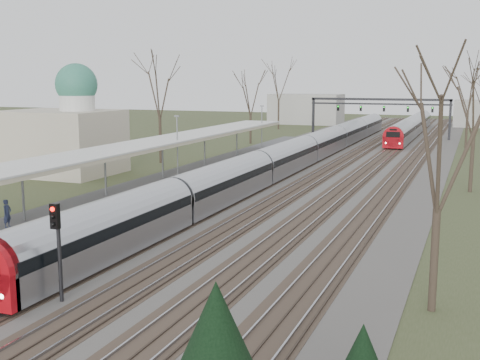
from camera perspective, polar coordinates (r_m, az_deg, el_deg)
The scene contains 12 objects.
track_bed at distance 65.18m, azimuth 8.98°, elevation 1.65°, with size 24.00×160.00×0.22m.
platform at distance 51.82m, azimuth -5.45°, elevation 0.22°, with size 3.50×69.00×1.00m, color #9E9B93.
canopy at distance 47.43m, azimuth -7.98°, elevation 3.49°, with size 4.10×50.00×3.11m.
dome_building at distance 58.63m, azimuth -16.41°, elevation 4.12°, with size 10.00×8.00×10.30m.
signal_gantry at distance 94.17m, azimuth 13.09°, elevation 6.86°, with size 21.00×0.59×6.08m.
tree_west_far at distance 64.17m, azimuth -7.67°, elevation 8.69°, with size 5.50×5.50×11.33m.
tree_east_near at distance 23.21m, azimuth 18.49°, elevation 3.46°, with size 4.50×4.50×9.27m.
tree_east_far at distance 50.09m, azimuth 21.45°, elevation 7.10°, with size 5.00×5.00×10.30m.
train_near at distance 63.91m, azimuth 6.23°, elevation 2.84°, with size 2.62×90.21×3.05m.
train_far at distance 100.08m, azimuth 15.95°, elevation 4.91°, with size 2.62×45.21×3.05m.
passenger at distance 34.35m, azimuth -21.21°, elevation -2.99°, with size 0.56×0.37×1.53m, color #28304F.
signal_post at distance 24.55m, azimuth -16.92°, elevation -5.25°, with size 0.35×0.45×4.10m.
Camera 1 is at (14.19, -8.07, 8.79)m, focal length 45.00 mm.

